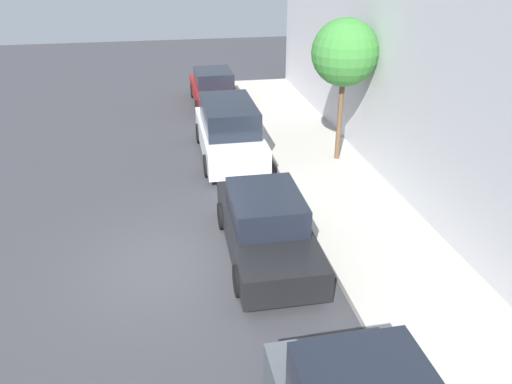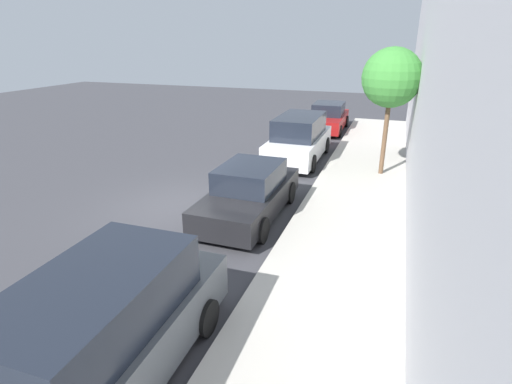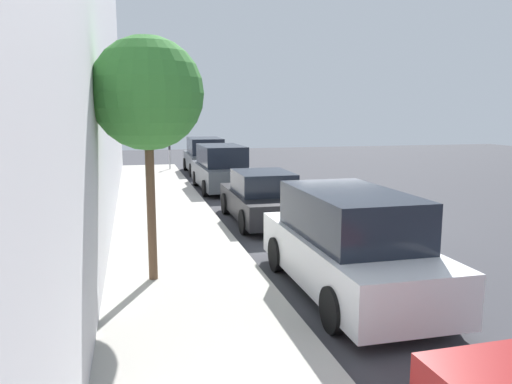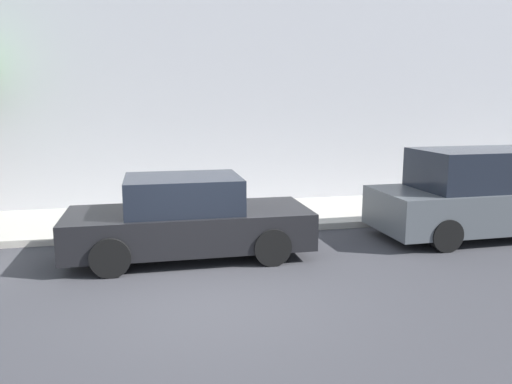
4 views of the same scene
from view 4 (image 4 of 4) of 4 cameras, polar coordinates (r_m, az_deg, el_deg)
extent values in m
plane|color=#38383D|center=(7.61, -5.45, -12.19)|extent=(60.00, 60.00, 0.00)
cube|color=#B2ADA3|center=(12.35, -8.37, -3.03)|extent=(3.03, 32.00, 0.15)
cube|color=#4C5156|center=(11.97, 24.70, -1.54)|extent=(1.97, 4.93, 0.84)
cube|color=black|center=(11.84, 25.01, 2.44)|extent=(1.72, 3.12, 0.84)
cylinder|color=black|center=(10.45, 20.87, -4.64)|extent=(0.22, 0.66, 0.66)
cylinder|color=black|center=(11.95, 16.15, -2.54)|extent=(0.22, 0.66, 0.66)
cube|color=black|center=(9.51, -7.63, -4.05)|extent=(1.84, 4.51, 0.68)
cube|color=black|center=(9.36, -8.34, -0.16)|extent=(1.60, 2.11, 0.64)
cylinder|color=black|center=(8.74, -16.31, -7.17)|extent=(0.22, 0.68, 0.68)
cylinder|color=black|center=(10.38, -15.74, -4.38)|extent=(0.22, 0.68, 0.68)
cylinder|color=black|center=(8.98, 1.84, -6.28)|extent=(0.22, 0.68, 0.68)
cylinder|color=black|center=(10.58, -0.45, -3.70)|extent=(0.22, 0.68, 0.68)
camera|label=1|loc=(13.18, 45.85, 23.61)|focal=35.00mm
camera|label=2|loc=(16.93, 28.24, 15.89)|focal=28.00mm
camera|label=3|loc=(18.71, -59.49, 6.49)|focal=35.00mm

